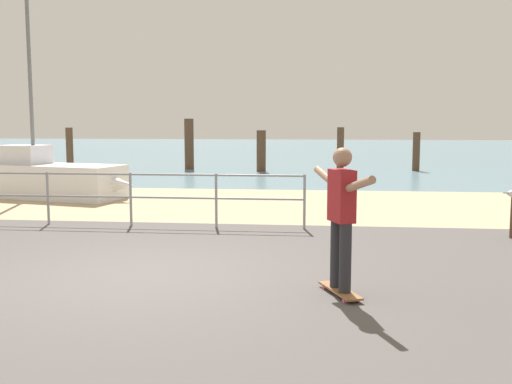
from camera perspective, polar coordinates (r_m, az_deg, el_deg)
ground_plane at (r=7.10m, az=-13.12°, el=-9.97°), size 24.00×10.00×0.04m
beach_strip at (r=14.73m, az=-2.82°, el=-1.13°), size 24.00×6.00×0.04m
sea_surface at (r=42.52m, az=3.11°, el=4.04°), size 72.00×50.00×0.04m
railing_fence at (r=11.95m, az=-15.78°, el=0.15°), size 8.42×0.05×1.05m
sailboat at (r=16.67m, az=-19.33°, el=1.24°), size 5.07×2.42×5.65m
skateboard at (r=7.06m, az=8.08°, el=-9.38°), size 0.50×0.81×0.08m
skateboarder at (r=6.86m, az=8.22°, el=-1.74°), size 0.66×1.36×1.65m
groyne_post_0 at (r=21.64m, az=-17.46°, el=3.52°), size 0.24×0.24×1.82m
groyne_post_1 at (r=25.29m, az=-6.45°, el=4.59°), size 0.39×0.39×2.15m
groyne_post_2 at (r=24.03m, az=0.50°, el=3.95°), size 0.38×0.38×1.68m
groyne_post_3 at (r=23.04m, az=8.11°, el=3.93°), size 0.27×0.27×1.81m
groyne_post_4 at (r=25.18m, az=15.15°, el=3.76°), size 0.29×0.29×1.60m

